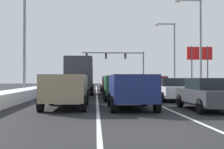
{
  "coord_description": "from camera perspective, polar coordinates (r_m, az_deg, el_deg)",
  "views": [
    {
      "loc": [
        -1.79,
        -8.1,
        1.51
      ],
      "look_at": [
        0.65,
        37.72,
        2.05
      ],
      "focal_mm": 48.61,
      "sensor_mm": 36.0,
      "label": 1
    }
  ],
  "objects": [
    {
      "name": "suv_silver_center_lane_fourth",
      "position": [
        34.47,
        -0.41,
        -1.5
      ],
      "size": [
        2.16,
        4.9,
        1.67
      ],
      "color": "#B7BABF",
      "rests_on": "ground"
    },
    {
      "name": "sedan_white_right_lane_second",
      "position": [
        20.64,
        11.13,
        -2.73
      ],
      "size": [
        2.0,
        4.5,
        1.51
      ],
      "color": "silver",
      "rests_on": "ground"
    },
    {
      "name": "street_lamp_right_mid",
      "position": [
        38.7,
        11.15,
        4.54
      ],
      "size": [
        2.66,
        0.36,
        8.42
      ],
      "color": "gray",
      "rests_on": "ground"
    },
    {
      "name": "box_truck_left_lane_third",
      "position": [
        28.5,
        -6.05,
        0.11
      ],
      "size": [
        2.53,
        7.2,
        3.36
      ],
      "color": "#38383D",
      "rests_on": "ground"
    },
    {
      "name": "ground_plane",
      "position": [
        26.21,
        0.87,
        -3.98
      ],
      "size": [
        120.0,
        120.0,
        0.0
      ],
      "primitive_type": "plane",
      "color": "black"
    },
    {
      "name": "suv_tan_left_lane_nearest",
      "position": [
        15.35,
        -8.65,
        -2.5
      ],
      "size": [
        2.16,
        4.9,
        1.67
      ],
      "color": "#937F60",
      "rests_on": "ground"
    },
    {
      "name": "lane_stripe_between_right_lane_and_center_lane",
      "position": [
        30.84,
        3.45,
        -3.47
      ],
      "size": [
        0.14,
        49.52,
        0.01
      ],
      "primitive_type": "cube",
      "color": "silver",
      "rests_on": "ground"
    },
    {
      "name": "roadside_sign_right",
      "position": [
        39.34,
        16.16,
        3.01
      ],
      "size": [
        3.2,
        0.16,
        5.5
      ],
      "color": "#59595B",
      "rests_on": "ground"
    },
    {
      "name": "suv_navy_center_lane_nearest",
      "position": [
        14.91,
        3.59,
        -2.56
      ],
      "size": [
        2.16,
        4.9,
        1.67
      ],
      "color": "navy",
      "rests_on": "ground"
    },
    {
      "name": "sedan_white_left_lane_fourth",
      "position": [
        36.61,
        -5.55,
        -1.84
      ],
      "size": [
        2.0,
        4.5,
        1.51
      ],
      "color": "silver",
      "rests_on": "ground"
    },
    {
      "name": "suv_gray_left_lane_second",
      "position": [
        21.54,
        -7.31,
        -1.98
      ],
      "size": [
        2.16,
        4.9,
        1.67
      ],
      "color": "slate",
      "rests_on": "ground"
    },
    {
      "name": "suv_maroon_right_lane_third",
      "position": [
        27.52,
        7.34,
        -1.7
      ],
      "size": [
        2.16,
        4.9,
        1.67
      ],
      "color": "maroon",
      "rests_on": "ground"
    },
    {
      "name": "traffic_light_gantry",
      "position": [
        53.4,
        1.86,
        2.79
      ],
      "size": [
        10.94,
        0.47,
        6.2
      ],
      "color": "slate",
      "rests_on": "ground"
    },
    {
      "name": "suv_green_center_lane_second",
      "position": [
        20.98,
        1.32,
        -2.02
      ],
      "size": [
        2.16,
        4.9,
        1.67
      ],
      "color": "#1E5633",
      "rests_on": "ground"
    },
    {
      "name": "street_lamp_right_near",
      "position": [
        30.21,
        15.72,
        6.72
      ],
      "size": [
        2.66,
        0.36,
        9.11
      ],
      "color": "gray",
      "rests_on": "ground"
    },
    {
      "name": "snow_bank_right_shoulder",
      "position": [
        31.87,
        12.98,
        -2.79
      ],
      "size": [
        1.57,
        49.52,
        0.65
      ],
      "primitive_type": "cube",
      "color": "silver",
      "rests_on": "ground"
    },
    {
      "name": "sedan_charcoal_right_lane_nearest",
      "position": [
        14.91,
        17.62,
        -3.5
      ],
      "size": [
        2.0,
        4.5,
        1.51
      ],
      "color": "#38383D",
      "rests_on": "ground"
    },
    {
      "name": "suv_black_right_lane_fourth",
      "position": [
        33.49,
        5.94,
        -1.52
      ],
      "size": [
        2.16,
        4.9,
        1.67
      ],
      "color": "black",
      "rests_on": "ground"
    },
    {
      "name": "street_lamp_left_mid",
      "position": [
        26.23,
        -15.44,
        7.99
      ],
      "size": [
        2.66,
        0.36,
        9.24
      ],
      "color": "gray",
      "rests_on": "ground"
    },
    {
      "name": "snow_bank_left_shoulder",
      "position": [
        31.07,
        -12.72,
        -2.79
      ],
      "size": [
        1.59,
        49.52,
        0.71
      ],
      "primitive_type": "cube",
      "color": "silver",
      "rests_on": "ground"
    },
    {
      "name": "suv_red_center_lane_third",
      "position": [
        27.51,
        0.48,
        -1.7
      ],
      "size": [
        2.16,
        4.9,
        1.67
      ],
      "color": "maroon",
      "rests_on": "ground"
    },
    {
      "name": "lane_stripe_between_center_lane_and_left_lane",
      "position": [
        30.65,
        -2.89,
        -3.49
      ],
      "size": [
        0.14,
        49.52,
        0.01
      ],
      "primitive_type": "cube",
      "color": "silver",
      "rests_on": "ground"
    }
  ]
}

